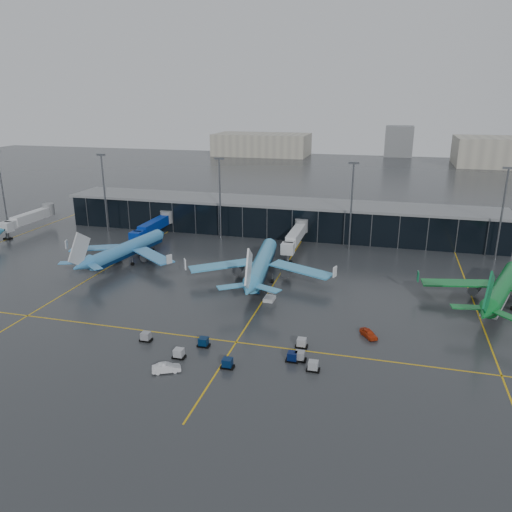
% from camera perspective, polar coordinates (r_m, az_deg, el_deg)
% --- Properties ---
extents(ground, '(600.00, 600.00, 0.00)m').
position_cam_1_polar(ground, '(108.89, -5.01, -5.61)').
color(ground, '#282B2D').
rests_on(ground, ground).
extents(terminal_pier, '(142.00, 17.00, 10.70)m').
position_cam_1_polar(terminal_pier, '(163.96, 2.27, 4.50)').
color(terminal_pier, black).
rests_on(terminal_pier, ground).
extents(jet_bridges, '(94.00, 27.50, 7.20)m').
position_cam_1_polar(jet_bridges, '(158.26, -11.77, 3.32)').
color(jet_bridges, '#595B60').
rests_on(jet_bridges, ground).
extents(flood_masts, '(203.00, 0.50, 25.50)m').
position_cam_1_polar(flood_masts, '(149.68, 3.17, 6.49)').
color(flood_masts, '#595B60').
rests_on(flood_masts, ground).
extents(distant_hangars, '(260.00, 71.00, 22.00)m').
position_cam_1_polar(distant_hangars, '(365.74, 17.59, 11.64)').
color(distant_hangars, '#B2AD99').
rests_on(distant_hangars, ground).
extents(taxi_lines, '(220.00, 120.00, 0.02)m').
position_cam_1_polar(taxi_lines, '(115.60, 1.46, -4.11)').
color(taxi_lines, gold).
rests_on(taxi_lines, ground).
extents(airliner_arkefly, '(40.05, 44.09, 12.11)m').
position_cam_1_polar(airliner_arkefly, '(138.57, -14.52, 1.71)').
color(airliner_arkefly, '#3B87C4').
rests_on(airliner_arkefly, ground).
extents(airliner_klm_near, '(41.44, 46.01, 12.99)m').
position_cam_1_polar(airliner_klm_near, '(121.21, 0.64, 0.21)').
color(airliner_klm_near, '#409ED2').
rests_on(airliner_klm_near, ground).
extents(airliner_aer_lingus, '(46.16, 49.10, 12.20)m').
position_cam_1_polar(airliner_aer_lingus, '(119.17, 26.46, -2.25)').
color(airliner_aer_lingus, '#0D742B').
rests_on(airliner_aer_lingus, ground).
extents(baggage_carts, '(33.67, 11.76, 1.70)m').
position_cam_1_polar(baggage_carts, '(88.22, -1.37, -10.93)').
color(baggage_carts, black).
rests_on(baggage_carts, ground).
extents(mobile_airstair, '(2.34, 3.29, 3.45)m').
position_cam_1_polar(mobile_airstair, '(110.69, 1.55, -4.71)').
color(mobile_airstair, silver).
rests_on(mobile_airstair, ground).
extents(service_van_red, '(3.93, 4.60, 1.49)m').
position_cam_1_polar(service_van_red, '(96.89, 12.76, -8.63)').
color(service_van_red, '#B9300E').
rests_on(service_van_red, ground).
extents(service_van_white, '(4.94, 3.55, 1.55)m').
position_cam_1_polar(service_van_white, '(84.90, -10.20, -12.47)').
color(service_van_white, silver).
rests_on(service_van_white, ground).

